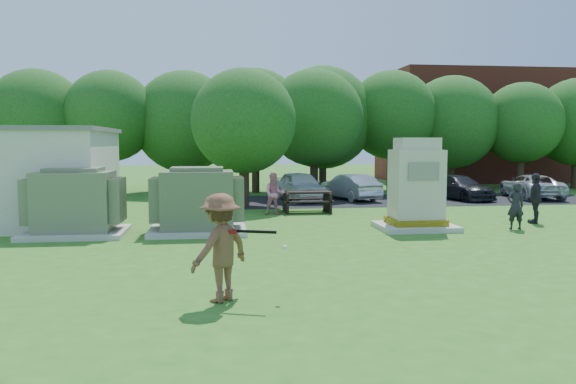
{
  "coord_description": "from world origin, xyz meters",
  "views": [
    {
      "loc": [
        -2.18,
        -13.22,
        2.82
      ],
      "look_at": [
        0.0,
        4.0,
        1.3
      ],
      "focal_mm": 35.0,
      "sensor_mm": 36.0,
      "label": 1
    }
  ],
  "objects": [
    {
      "name": "batter",
      "position": [
        -2.14,
        -3.32,
        0.97
      ],
      "size": [
        1.4,
        1.38,
        1.93
      ],
      "primitive_type": "imported",
      "rotation": [
        0.0,
        0.0,
        3.89
      ],
      "color": "brown",
      "rests_on": "ground"
    },
    {
      "name": "ground",
      "position": [
        0.0,
        0.0,
        0.0
      ],
      "size": [
        120.0,
        120.0,
        0.0
      ],
      "primitive_type": "plane",
      "color": "#2D6619",
      "rests_on": "ground"
    },
    {
      "name": "parking_strip",
      "position": [
        7.0,
        13.5,
        0.01
      ],
      "size": [
        20.0,
        6.0,
        0.01
      ],
      "primitive_type": "cube",
      "color": "#232326",
      "rests_on": "ground"
    },
    {
      "name": "brick_building",
      "position": [
        18.0,
        27.0,
        4.0
      ],
      "size": [
        15.0,
        8.0,
        8.0
      ],
      "primitive_type": "cube",
      "color": "maroon",
      "rests_on": "ground"
    },
    {
      "name": "car_silver_a",
      "position": [
        4.37,
        13.95,
        0.64
      ],
      "size": [
        2.47,
        4.11,
        1.28
      ],
      "primitive_type": "imported",
      "rotation": [
        0.0,
        0.0,
        3.45
      ],
      "color": "silver",
      "rests_on": "ground"
    },
    {
      "name": "picnic_table",
      "position": [
        1.43,
        9.23,
        0.53
      ],
      "size": [
        1.99,
        1.5,
        0.85
      ],
      "color": "black",
      "rests_on": "ground"
    },
    {
      "name": "transformer_right",
      "position": [
        -2.8,
        4.5,
        0.97
      ],
      "size": [
        3.0,
        2.4,
        2.07
      ],
      "color": "beige",
      "rests_on": "ground"
    },
    {
      "name": "person_walking_right",
      "position": [
        8.91,
        5.13,
        0.89
      ],
      "size": [
        0.79,
        1.12,
        1.77
      ],
      "primitive_type": "imported",
      "rotation": [
        0.0,
        0.0,
        4.32
      ],
      "color": "#27272C",
      "rests_on": "ground"
    },
    {
      "name": "batting_equipment",
      "position": [
        -1.55,
        -3.44,
        1.21
      ],
      "size": [
        1.14,
        0.38,
        0.41
      ],
      "color": "black",
      "rests_on": "ground"
    },
    {
      "name": "generator_cabinet",
      "position": [
        4.26,
        4.33,
        1.31
      ],
      "size": [
        2.45,
        2.01,
        2.99
      ],
      "color": "beige",
      "rests_on": "ground"
    },
    {
      "name": "car_silver_b",
      "position": [
        13.73,
        13.57,
        0.61
      ],
      "size": [
        2.5,
        4.57,
        1.21
      ],
      "primitive_type": "imported",
      "rotation": [
        0.0,
        0.0,
        3.03
      ],
      "color": "silver",
      "rests_on": "ground"
    },
    {
      "name": "tree_row",
      "position": [
        1.75,
        18.5,
        4.15
      ],
      "size": [
        41.3,
        13.3,
        7.3
      ],
      "color": "#47301E",
      "rests_on": "ground"
    },
    {
      "name": "car_white",
      "position": [
        1.87,
        13.92,
        0.71
      ],
      "size": [
        2.45,
        4.44,
        1.43
      ],
      "primitive_type": "imported",
      "rotation": [
        0.0,
        0.0,
        0.19
      ],
      "color": "white",
      "rests_on": "ground"
    },
    {
      "name": "transformer_left",
      "position": [
        -6.5,
        4.5,
        0.97
      ],
      "size": [
        3.0,
        2.4,
        2.07
      ],
      "color": "beige",
      "rests_on": "ground"
    },
    {
      "name": "person_at_picnic",
      "position": [
        0.04,
        8.62,
        0.83
      ],
      "size": [
        0.82,
        0.65,
        1.65
      ],
      "primitive_type": "imported",
      "rotation": [
        0.0,
        0.0,
        -0.03
      ],
      "color": "pink",
      "rests_on": "ground"
    },
    {
      "name": "person_by_generator",
      "position": [
        7.48,
        3.89,
        0.77
      ],
      "size": [
        0.6,
        0.43,
        1.53
      ],
      "primitive_type": "imported",
      "rotation": [
        0.0,
        0.0,
        3.03
      ],
      "color": "black",
      "rests_on": "ground"
    },
    {
      "name": "car_dark",
      "position": [
        9.82,
        13.44,
        0.6
      ],
      "size": [
        2.86,
        4.44,
        1.2
      ],
      "primitive_type": "imported",
      "rotation": [
        0.0,
        0.0,
        0.31
      ],
      "color": "black",
      "rests_on": "ground"
    }
  ]
}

